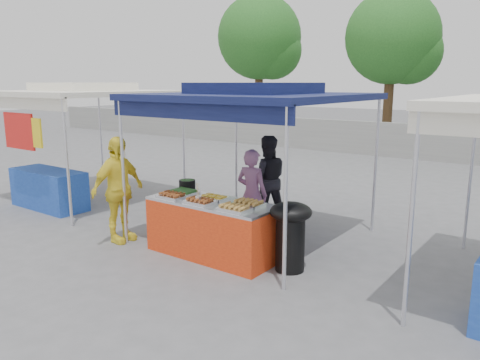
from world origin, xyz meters
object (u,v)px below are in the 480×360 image
Objects in this scene: vendor_woman at (252,194)px; helper_man at (267,179)px; customer_person at (118,190)px; wok_burner at (291,230)px; cooking_pot at (187,185)px; vendor_table at (212,228)px.

vendor_woman is 0.93× the size of helper_man.
customer_person is (-1.66, -1.42, 0.11)m from vendor_woman.
customer_person is at bearing 36.20° from vendor_woman.
wok_burner is 1.48m from vendor_woman.
cooking_pot reaches higher than wok_burner.
vendor_table is 1.15× the size of customer_person.
vendor_table is 2.04× the size of wok_burner.
cooking_pot is 1.68m from helper_man.
helper_man is 2.70m from customer_person.
vendor_table is at bearing -23.26° from cooking_pot.
cooking_pot is at bearing -49.41° from customer_person.
helper_man is at bearing 99.02° from vendor_table.
helper_man is at bearing 72.17° from cooking_pot.
wok_burner is (1.23, 0.20, 0.16)m from vendor_table.
vendor_table is 1.75m from customer_person.
wok_burner is at bearing 141.93° from vendor_woman.
helper_man is (-1.54, 1.75, 0.23)m from wok_burner.
cooking_pot is 0.15× the size of customer_person.
vendor_table is 1.07m from vendor_woman.
helper_man is 0.94× the size of customer_person.
wok_burner is 0.60× the size of helper_man.
vendor_woman is (0.83, 0.66, -0.17)m from cooking_pot.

